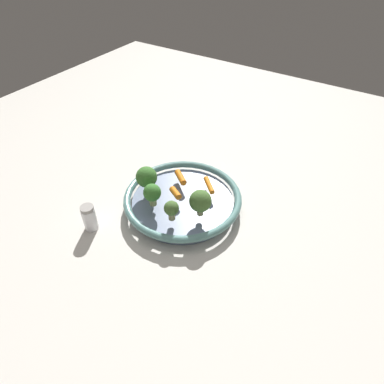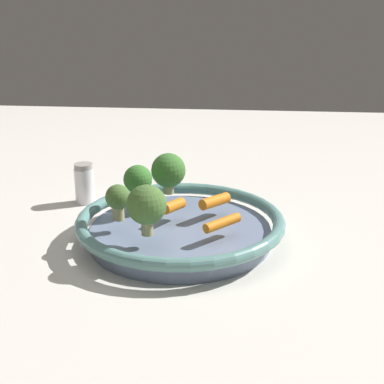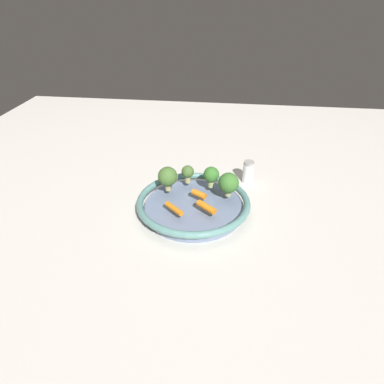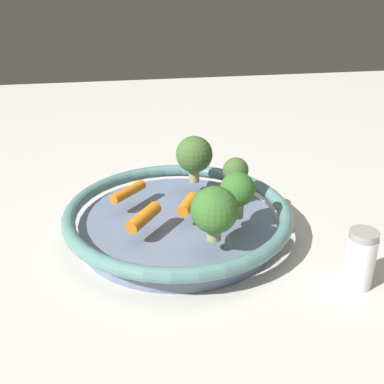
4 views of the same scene
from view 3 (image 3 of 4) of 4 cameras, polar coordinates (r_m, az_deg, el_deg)
name	(u,v)px [view 3 (image 3 of 4)]	position (r m, az deg, el deg)	size (l,w,h in m)	color
ground_plane	(193,212)	(1.02, 0.23, -3.29)	(2.12, 2.12, 0.00)	beige
serving_bowl	(193,205)	(1.01, 0.23, -2.13)	(0.33, 0.33, 0.05)	slate
baby_carrot_right	(174,209)	(0.94, -2.98, -2.75)	(0.01, 0.01, 0.07)	orange
baby_carrot_left	(199,194)	(1.00, 1.18, -0.34)	(0.02, 0.02, 0.04)	orange
baby_carrot_near_rim	(206,207)	(0.94, 2.39, -2.50)	(0.02, 0.02, 0.06)	orange
broccoli_floret_small	(229,183)	(0.99, 6.06, 1.48)	(0.06, 0.06, 0.07)	#9CA466
broccoli_floret_edge	(188,172)	(1.06, -0.71, 3.25)	(0.04, 0.04, 0.06)	tan
broccoli_floret_large	(168,177)	(1.02, -4.04, 2.53)	(0.06, 0.06, 0.08)	tan
broccoli_floret_mid	(211,175)	(1.03, 3.20, 2.80)	(0.05, 0.05, 0.07)	#9AA666
salt_shaker	(248,172)	(1.17, 9.26, 3.28)	(0.04, 0.04, 0.08)	white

